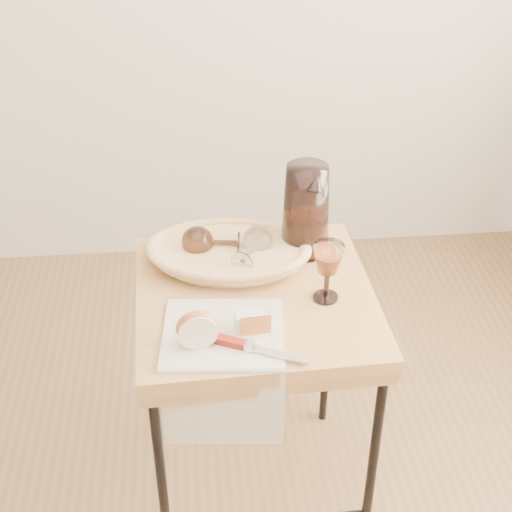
{
  "coord_description": "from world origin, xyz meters",
  "views": [
    {
      "loc": [
        0.35,
        -0.94,
        1.79
      ],
      "look_at": [
        0.49,
        0.46,
        0.85
      ],
      "focal_mm": 51.81,
      "sensor_mm": 36.0,
      "label": 1
    }
  ],
  "objects_px": {
    "goblet_lying_b": "(251,249)",
    "apple_half": "(197,327)",
    "tea_towel": "(223,333)",
    "goblet_lying_a": "(215,242)",
    "table_knife": "(253,347)",
    "bread_basket": "(229,254)",
    "side_table": "(255,401)",
    "wine_goblet": "(327,272)",
    "pitcher": "(306,209)"
  },
  "relations": [
    {
      "from": "bread_basket",
      "to": "pitcher",
      "type": "height_order",
      "value": "pitcher"
    },
    {
      "from": "bread_basket",
      "to": "table_knife",
      "type": "distance_m",
      "value": 0.35
    },
    {
      "from": "wine_goblet",
      "to": "table_knife",
      "type": "xyz_separation_m",
      "value": [
        -0.19,
        -0.17,
        -0.06
      ]
    },
    {
      "from": "tea_towel",
      "to": "wine_goblet",
      "type": "xyz_separation_m",
      "value": [
        0.25,
        0.11,
        0.07
      ]
    },
    {
      "from": "wine_goblet",
      "to": "goblet_lying_b",
      "type": "bearing_deg",
      "value": 137.46
    },
    {
      "from": "tea_towel",
      "to": "goblet_lying_b",
      "type": "height_order",
      "value": "goblet_lying_b"
    },
    {
      "from": "bread_basket",
      "to": "pitcher",
      "type": "bearing_deg",
      "value": 19.08
    },
    {
      "from": "side_table",
      "to": "tea_towel",
      "type": "relative_size",
      "value": 2.69
    },
    {
      "from": "tea_towel",
      "to": "apple_half",
      "type": "distance_m",
      "value": 0.08
    },
    {
      "from": "pitcher",
      "to": "apple_half",
      "type": "bearing_deg",
      "value": -114.23
    },
    {
      "from": "apple_half",
      "to": "goblet_lying_a",
      "type": "bearing_deg",
      "value": 74.64
    },
    {
      "from": "side_table",
      "to": "goblet_lying_b",
      "type": "distance_m",
      "value": 0.43
    },
    {
      "from": "wine_goblet",
      "to": "apple_half",
      "type": "xyz_separation_m",
      "value": [
        -0.31,
        -0.14,
        -0.03
      ]
    },
    {
      "from": "pitcher",
      "to": "table_knife",
      "type": "bearing_deg",
      "value": -98.62
    },
    {
      "from": "pitcher",
      "to": "apple_half",
      "type": "xyz_separation_m",
      "value": [
        -0.29,
        -0.35,
        -0.07
      ]
    },
    {
      "from": "side_table",
      "to": "bread_basket",
      "type": "distance_m",
      "value": 0.41
    },
    {
      "from": "goblet_lying_b",
      "to": "wine_goblet",
      "type": "relative_size",
      "value": 0.84
    },
    {
      "from": "goblet_lying_a",
      "to": "tea_towel",
      "type": "bearing_deg",
      "value": 97.29
    },
    {
      "from": "bread_basket",
      "to": "goblet_lying_a",
      "type": "distance_m",
      "value": 0.05
    },
    {
      "from": "tea_towel",
      "to": "goblet_lying_b",
      "type": "distance_m",
      "value": 0.28
    },
    {
      "from": "tea_towel",
      "to": "pitcher",
      "type": "bearing_deg",
      "value": 59.49
    },
    {
      "from": "bread_basket",
      "to": "table_knife",
      "type": "relative_size",
      "value": 1.62
    },
    {
      "from": "side_table",
      "to": "table_knife",
      "type": "bearing_deg",
      "value": -96.75
    },
    {
      "from": "bread_basket",
      "to": "goblet_lying_b",
      "type": "distance_m",
      "value": 0.06
    },
    {
      "from": "table_knife",
      "to": "pitcher",
      "type": "bearing_deg",
      "value": 90.99
    },
    {
      "from": "side_table",
      "to": "wine_goblet",
      "type": "height_order",
      "value": "wine_goblet"
    },
    {
      "from": "table_knife",
      "to": "apple_half",
      "type": "bearing_deg",
      "value": -172.19
    },
    {
      "from": "tea_towel",
      "to": "goblet_lying_b",
      "type": "xyz_separation_m",
      "value": [
        0.09,
        0.26,
        0.05
      ]
    },
    {
      "from": "table_knife",
      "to": "goblet_lying_b",
      "type": "bearing_deg",
      "value": 110.18
    },
    {
      "from": "goblet_lying_b",
      "to": "apple_half",
      "type": "bearing_deg",
      "value": -178.96
    },
    {
      "from": "side_table",
      "to": "goblet_lying_a",
      "type": "xyz_separation_m",
      "value": [
        -0.09,
        0.15,
        0.42
      ]
    },
    {
      "from": "pitcher",
      "to": "apple_half",
      "type": "relative_size",
      "value": 3.06
    },
    {
      "from": "tea_towel",
      "to": "pitcher",
      "type": "distance_m",
      "value": 0.41
    },
    {
      "from": "side_table",
      "to": "tea_towel",
      "type": "xyz_separation_m",
      "value": [
        -0.09,
        -0.15,
        0.37
      ]
    },
    {
      "from": "tea_towel",
      "to": "goblet_lying_a",
      "type": "distance_m",
      "value": 0.3
    },
    {
      "from": "side_table",
      "to": "pitcher",
      "type": "height_order",
      "value": "pitcher"
    },
    {
      "from": "goblet_lying_b",
      "to": "goblet_lying_a",
      "type": "bearing_deg",
      "value": 93.96
    },
    {
      "from": "goblet_lying_b",
      "to": "table_knife",
      "type": "relative_size",
      "value": 0.56
    },
    {
      "from": "side_table",
      "to": "wine_goblet",
      "type": "bearing_deg",
      "value": -13.18
    },
    {
      "from": "wine_goblet",
      "to": "table_knife",
      "type": "bearing_deg",
      "value": -137.52
    },
    {
      "from": "goblet_lying_a",
      "to": "goblet_lying_b",
      "type": "height_order",
      "value": "goblet_lying_a"
    },
    {
      "from": "goblet_lying_b",
      "to": "pitcher",
      "type": "bearing_deg",
      "value": -38.72
    },
    {
      "from": "tea_towel",
      "to": "bread_basket",
      "type": "distance_m",
      "value": 0.28
    },
    {
      "from": "goblet_lying_b",
      "to": "table_knife",
      "type": "bearing_deg",
      "value": -157.0
    },
    {
      "from": "side_table",
      "to": "wine_goblet",
      "type": "distance_m",
      "value": 0.47
    },
    {
      "from": "pitcher",
      "to": "wine_goblet",
      "type": "distance_m",
      "value": 0.22
    },
    {
      "from": "goblet_lying_a",
      "to": "table_knife",
      "type": "height_order",
      "value": "goblet_lying_a"
    },
    {
      "from": "tea_towel",
      "to": "table_knife",
      "type": "bearing_deg",
      "value": -42.55
    },
    {
      "from": "goblet_lying_b",
      "to": "apple_half",
      "type": "height_order",
      "value": "same"
    },
    {
      "from": "goblet_lying_a",
      "to": "wine_goblet",
      "type": "bearing_deg",
      "value": 150.12
    }
  ]
}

